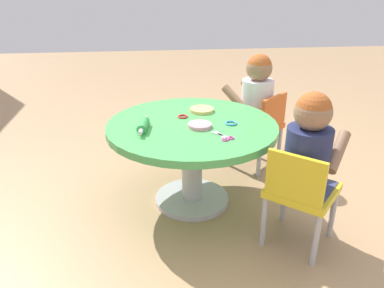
{
  "coord_description": "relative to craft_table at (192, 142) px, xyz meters",
  "views": [
    {
      "loc": [
        -1.96,
        0.22,
        1.26
      ],
      "look_at": [
        0.0,
        0.0,
        0.38
      ],
      "focal_mm": 35.69,
      "sensor_mm": 36.0,
      "label": 1
    }
  ],
  "objects": [
    {
      "name": "ground_plane",
      "position": [
        0.0,
        0.0,
        -0.39
      ],
      "size": [
        10.0,
        10.0,
        0.0
      ],
      "primitive_type": "plane",
      "color": "tan"
    },
    {
      "name": "playdough_blob_0",
      "position": [
        0.19,
        -0.08,
        0.12
      ],
      "size": [
        0.14,
        0.14,
        0.02
      ],
      "primitive_type": "cylinder",
      "color": "#F2CC72",
      "rests_on": "craft_table"
    },
    {
      "name": "child_chair_right",
      "position": [
        0.41,
        -0.51,
        -0.08
      ],
      "size": [
        0.42,
        0.42,
        0.54
      ],
      "color": "#B7B7BC",
      "rests_on": "ground"
    },
    {
      "name": "craft_scissors",
      "position": [
        -0.22,
        -0.14,
        0.11
      ],
      "size": [
        0.14,
        0.11,
        0.01
      ],
      "color": "silver",
      "rests_on": "craft_table"
    },
    {
      "name": "cookie_cutter_1",
      "position": [
        -0.04,
        -0.21,
        0.12
      ],
      "size": [
        0.07,
        0.07,
        0.01
      ],
      "primitive_type": "torus",
      "color": "#3F99D8",
      "rests_on": "craft_table"
    },
    {
      "name": "child_chair_left",
      "position": [
        -0.46,
        -0.47,
        -0.08
      ],
      "size": [
        0.42,
        0.42,
        0.54
      ],
      "color": "#B7B7BC",
      "rests_on": "ground"
    },
    {
      "name": "seated_child_left",
      "position": [
        -0.43,
        -0.49,
        0.14
      ],
      "size": [
        0.44,
        0.43,
        0.51
      ],
      "color": "#3F4772",
      "rests_on": "ground"
    },
    {
      "name": "playdough_blob_1",
      "position": [
        -0.06,
        -0.03,
        0.12
      ],
      "size": [
        0.13,
        0.13,
        0.02
      ],
      "primitive_type": "cylinder",
      "color": "pink",
      "rests_on": "craft_table"
    },
    {
      "name": "cookie_cutter_0",
      "position": [
        0.1,
        0.04,
        0.12
      ],
      "size": [
        0.06,
        0.06,
        0.01
      ],
      "primitive_type": "torus",
      "color": "red",
      "rests_on": "craft_table"
    },
    {
      "name": "craft_table",
      "position": [
        0.0,
        0.0,
        0.0
      ],
      "size": [
        0.95,
        0.95,
        0.5
      ],
      "color": "silver",
      "rests_on": "ground"
    },
    {
      "name": "seated_child_right",
      "position": [
        0.44,
        -0.48,
        0.14
      ],
      "size": [
        0.44,
        0.43,
        0.51
      ],
      "color": "#3F4772",
      "rests_on": "ground"
    },
    {
      "name": "rolling_pin",
      "position": [
        -0.06,
        0.27,
        0.14
      ],
      "size": [
        0.23,
        0.07,
        0.05
      ],
      "color": "green",
      "rests_on": "craft_table"
    }
  ]
}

